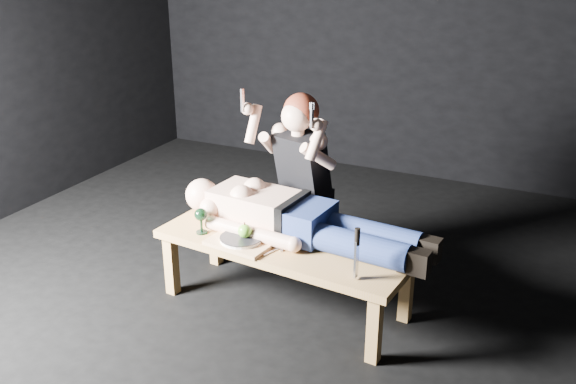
# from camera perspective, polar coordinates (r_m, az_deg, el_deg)

# --- Properties ---
(ground) EXTENTS (5.00, 5.00, 0.00)m
(ground) POSITION_cam_1_polar(r_m,az_deg,el_deg) (4.26, -1.32, -8.44)
(ground) COLOR black
(ground) RESTS_ON ground
(back_wall) EXTENTS (5.00, 0.00, 5.00)m
(back_wall) POSITION_cam_1_polar(r_m,az_deg,el_deg) (6.04, 9.69, 15.44)
(back_wall) COLOR black
(back_wall) RESTS_ON ground
(table) EXTENTS (1.61, 0.73, 0.45)m
(table) POSITION_cam_1_polar(r_m,az_deg,el_deg) (3.94, -0.32, -7.35)
(table) COLOR #A07646
(table) RESTS_ON ground
(lying_man) EXTENTS (1.70, 0.66, 0.28)m
(lying_man) POSITION_cam_1_polar(r_m,az_deg,el_deg) (3.84, 1.18, -2.08)
(lying_man) COLOR beige
(lying_man) RESTS_ON table
(kneeling_woman) EXTENTS (0.87, 0.92, 1.29)m
(kneeling_woman) POSITION_cam_1_polar(r_m,az_deg,el_deg) (4.24, 1.96, 1.05)
(kneeling_woman) COLOR black
(kneeling_woman) RESTS_ON ground
(serving_tray) EXTENTS (0.41, 0.32, 0.02)m
(serving_tray) POSITION_cam_1_polar(r_m,az_deg,el_deg) (3.81, -4.20, -4.49)
(serving_tray) COLOR tan
(serving_tray) RESTS_ON table
(plate) EXTENTS (0.28, 0.28, 0.02)m
(plate) POSITION_cam_1_polar(r_m,az_deg,el_deg) (3.80, -4.21, -4.20)
(plate) COLOR white
(plate) RESTS_ON serving_tray
(apple) EXTENTS (0.08, 0.08, 0.08)m
(apple) POSITION_cam_1_polar(r_m,az_deg,el_deg) (3.77, -3.90, -3.51)
(apple) COLOR #4DA023
(apple) RESTS_ON plate
(goblet) EXTENTS (0.09, 0.09, 0.16)m
(goblet) POSITION_cam_1_polar(r_m,az_deg,el_deg) (3.94, -7.79, -2.58)
(goblet) COLOR black
(goblet) RESTS_ON table
(fork_flat) EXTENTS (0.05, 0.17, 0.01)m
(fork_flat) POSITION_cam_1_polar(r_m,az_deg,el_deg) (3.85, -5.85, -4.37)
(fork_flat) COLOR #B2B2B7
(fork_flat) RESTS_ON table
(knife_flat) EXTENTS (0.07, 0.16, 0.01)m
(knife_flat) POSITION_cam_1_polar(r_m,az_deg,el_deg) (3.71, -1.33, -5.29)
(knife_flat) COLOR #B2B2B7
(knife_flat) RESTS_ON table
(spoon_flat) EXTENTS (0.11, 0.15, 0.01)m
(spoon_flat) POSITION_cam_1_polar(r_m,az_deg,el_deg) (3.78, -0.74, -4.81)
(spoon_flat) COLOR #B2B2B7
(spoon_flat) RESTS_ON table
(carving_knife) EXTENTS (0.04, 0.05, 0.30)m
(carving_knife) POSITION_cam_1_polar(r_m,az_deg,el_deg) (3.38, 6.16, -5.54)
(carving_knife) COLOR #B2B2B7
(carving_knife) RESTS_ON table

